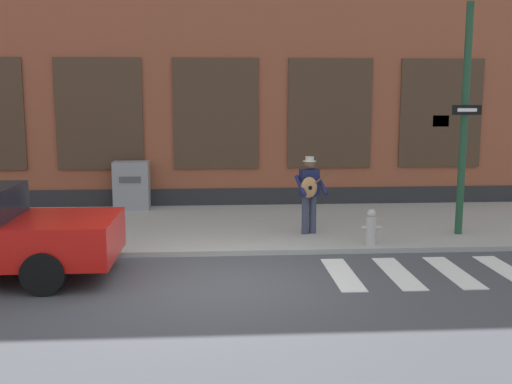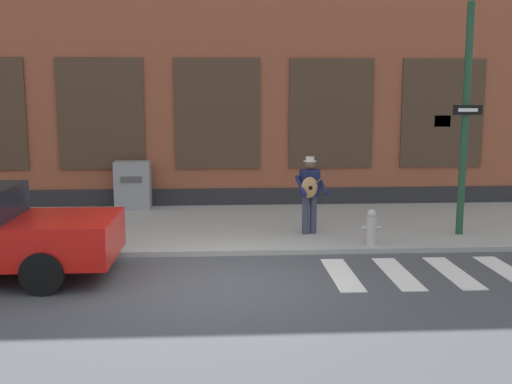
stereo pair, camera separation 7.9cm
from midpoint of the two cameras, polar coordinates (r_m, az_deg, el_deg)
name	(u,v)px [view 1 (the left image)]	position (r m, az deg, el deg)	size (l,w,h in m)	color
ground_plane	(218,284)	(9.74, -3.92, -8.70)	(160.00, 160.00, 0.00)	#424449
sidewalk	(217,226)	(13.69, -3.89, -3.26)	(28.00, 4.86, 0.10)	#9E9E99
building_backdrop	(215,48)	(17.85, -4.02, 13.55)	(28.00, 4.06, 8.76)	brown
crosswalk	(480,271)	(11.02, 20.36, -7.11)	(5.20, 1.90, 0.01)	silver
busker	(309,190)	(12.56, 4.93, 0.14)	(0.77, 0.64, 1.63)	#33384C
traffic_light	(492,65)	(11.99, 21.41, 11.19)	(0.60, 3.12, 4.94)	#1E472D
utility_box	(132,185)	(15.68, -11.90, 0.62)	(0.90, 0.54, 1.23)	gray
fire_hydrant	(371,227)	(11.94, 10.70, -3.29)	(0.38, 0.20, 0.70)	#B2ADA8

